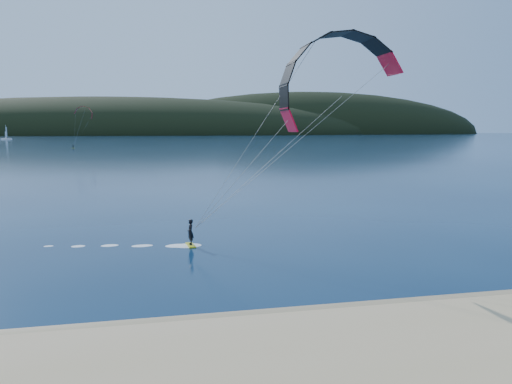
% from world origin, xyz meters
% --- Properties ---
extents(ground, '(1800.00, 1800.00, 0.00)m').
position_xyz_m(ground, '(0.00, 0.00, 0.00)').
color(ground, '#071D38').
rests_on(ground, ground).
extents(wet_sand, '(220.00, 2.50, 0.10)m').
position_xyz_m(wet_sand, '(0.00, 4.50, 0.05)').
color(wet_sand, '#8A7850').
rests_on(wet_sand, ground).
extents(headland, '(1200.00, 310.00, 140.00)m').
position_xyz_m(headland, '(0.63, 745.28, 0.00)').
color(headland, black).
rests_on(headland, ground).
extents(kitesurfer_near, '(25.28, 6.37, 15.35)m').
position_xyz_m(kitesurfer_near, '(9.08, 15.67, 10.25)').
color(kitesurfer_near, gold).
rests_on(kitesurfer_near, ground).
extents(kitesurfer_far, '(10.18, 4.93, 17.25)m').
position_xyz_m(kitesurfer_far, '(-33.63, 202.81, 14.22)').
color(kitesurfer_far, gold).
rests_on(kitesurfer_far, ground).
extents(sailboat, '(7.95, 5.26, 11.61)m').
position_xyz_m(sailboat, '(-119.83, 394.73, 0.86)').
color(sailboat, white).
rests_on(sailboat, ground).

